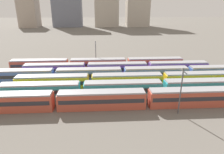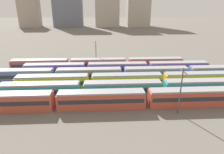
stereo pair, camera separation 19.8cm
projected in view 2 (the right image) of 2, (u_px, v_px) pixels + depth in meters
ground_plane at (47, 85)px, 53.29m from camera, size 600.00×600.00×0.00m
train_track_0 at (191, 97)px, 42.17m from camera, size 93.60×3.06×3.75m
train_track_1 at (163, 88)px, 46.82m from camera, size 74.70×3.06×3.75m
train_track_2 at (127, 81)px, 51.30m from camera, size 55.80×3.06×3.75m
train_track_3 at (156, 73)px, 56.63m from camera, size 93.60×3.06×3.75m
train_track_4 at (117, 69)px, 60.97m from camera, size 55.80×3.06×3.75m
train_track_5 at (98, 64)px, 65.54m from camera, size 55.80×3.06×3.75m
catenary_pole_0 at (181, 89)px, 37.78m from camera, size 0.24×3.20×9.45m
catenary_pole_1 at (96, 53)px, 67.43m from camera, size 0.24×3.20×8.94m
distant_building_0 at (29, 11)px, 186.61m from camera, size 16.52×17.50×29.53m
distant_building_1 at (67, 1)px, 185.60m from camera, size 27.26×12.62×46.16m
distant_building_2 at (107, 0)px, 187.08m from camera, size 22.53×14.21×48.64m
distant_building_3 at (138, 3)px, 189.48m from camera, size 21.25×17.65×43.56m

